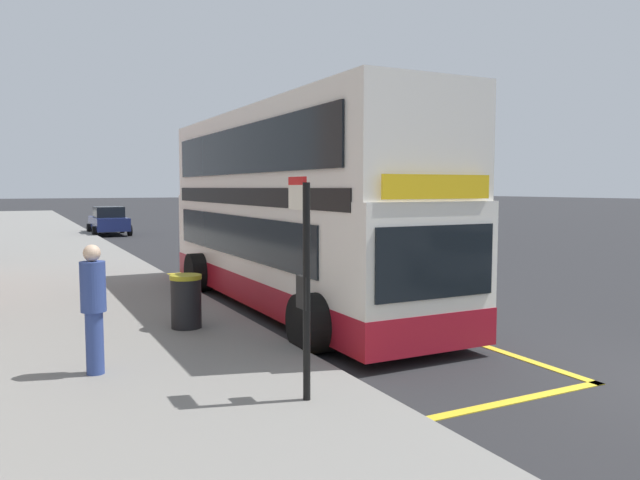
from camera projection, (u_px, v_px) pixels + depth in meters
ground_plane at (163, 233)px, 36.41m from camera, size 260.00×260.00×0.00m
pavement_near at (35, 236)px, 33.24m from camera, size 6.00×76.00×0.14m
double_decker_bus at (290, 216)px, 13.71m from camera, size 3.17×10.65×4.40m
bus_bay_markings at (296, 308)px, 13.66m from camera, size 3.14×13.55×0.01m
bus_stop_sign at (304, 269)px, 7.30m from camera, size 0.09×0.51×2.70m
parked_car_maroon_behind at (273, 230)px, 27.61m from camera, size 2.09×4.20×1.62m
parked_car_navy_kerbside at (109, 221)px, 34.75m from camera, size 2.09×4.20×1.62m
pedestrian_waiting_near_sign at (93, 304)px, 8.30m from camera, size 0.34×0.34×1.80m
litter_bin at (186, 301)px, 11.10m from camera, size 0.58×0.58×0.98m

